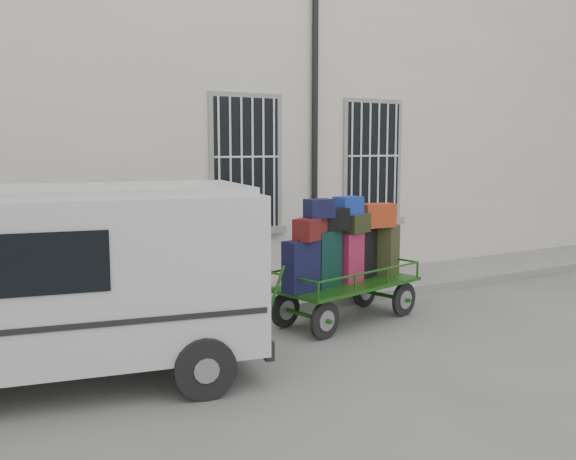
{
  "coord_description": "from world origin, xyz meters",
  "views": [
    {
      "loc": [
        -5.32,
        -6.8,
        2.52
      ],
      "look_at": [
        -0.73,
        1.0,
        1.35
      ],
      "focal_mm": 40.0,
      "sensor_mm": 36.0,
      "label": 1
    }
  ],
  "objects": [
    {
      "name": "sidewalk",
      "position": [
        0.0,
        2.2,
        0.07
      ],
      "size": [
        24.0,
        1.7,
        0.15
      ],
      "primitive_type": "cube",
      "color": "slate",
      "rests_on": "ground"
    },
    {
      "name": "van",
      "position": [
        -4.06,
        0.09,
        1.21
      ],
      "size": [
        4.45,
        2.52,
        2.12
      ],
      "rotation": [
        0.0,
        0.0,
        -0.19
      ],
      "color": "silver",
      "rests_on": "ground"
    },
    {
      "name": "ground",
      "position": [
        0.0,
        0.0,
        0.0
      ],
      "size": [
        80.0,
        80.0,
        0.0
      ],
      "primitive_type": "plane",
      "color": "#63635E",
      "rests_on": "ground"
    },
    {
      "name": "building",
      "position": [
        0.0,
        5.5,
        3.0
      ],
      "size": [
        24.0,
        5.15,
        6.0
      ],
      "color": "beige",
      "rests_on": "ground"
    },
    {
      "name": "luggage_cart",
      "position": [
        -0.01,
        0.62,
        0.96
      ],
      "size": [
        2.68,
        1.48,
        1.82
      ],
      "rotation": [
        0.0,
        0.0,
        0.22
      ],
      "color": "black",
      "rests_on": "ground"
    }
  ]
}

